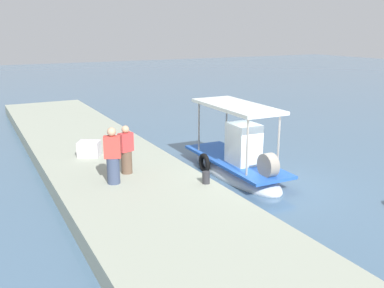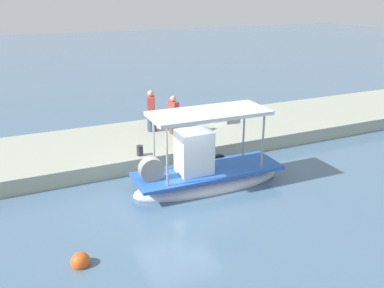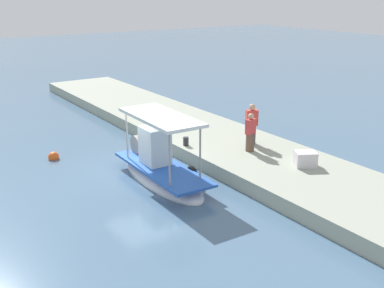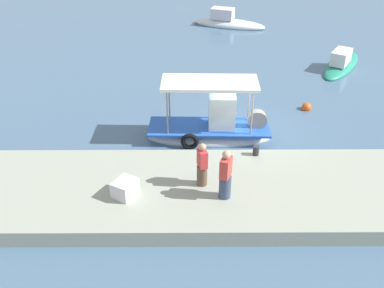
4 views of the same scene
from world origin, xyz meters
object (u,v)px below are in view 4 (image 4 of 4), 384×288
(mooring_bollard, at_px, (256,150))
(moored_boat_mid, at_px, (228,23))
(fisherman_near_bollard, at_px, (225,177))
(cargo_crate, at_px, (125,188))
(main_fishing_boat, at_px, (211,128))
(fisherman_by_crate, at_px, (202,166))
(marker_buoy, at_px, (306,107))
(moored_boat_near, at_px, (341,64))

(mooring_bollard, xyz_separation_m, moored_boat_mid, (0.34, 18.39, -0.52))
(mooring_bollard, distance_m, moored_boat_mid, 18.40)
(fisherman_near_bollard, bearing_deg, moored_boat_mid, 85.35)
(mooring_bollard, relative_size, cargo_crate, 0.48)
(main_fishing_boat, bearing_deg, moored_boat_mid, 83.19)
(fisherman_near_bollard, relative_size, fisherman_by_crate, 1.10)
(fisherman_by_crate, bearing_deg, marker_buoy, 52.24)
(main_fishing_boat, height_order, mooring_bollard, main_fishing_boat)
(main_fishing_boat, distance_m, fisherman_near_bollard, 4.84)
(mooring_bollard, bearing_deg, moored_boat_near, 58.18)
(moored_boat_mid, bearing_deg, fisherman_near_bollard, -94.65)
(moored_boat_mid, bearing_deg, cargo_crate, -103.51)
(fisherman_by_crate, height_order, cargo_crate, fisherman_by_crate)
(fisherman_near_bollard, distance_m, fisherman_by_crate, 1.01)
(main_fishing_boat, distance_m, moored_boat_near, 11.34)
(mooring_bollard, height_order, cargo_crate, cargo_crate)
(mooring_bollard, bearing_deg, marker_buoy, 57.46)
(main_fishing_boat, bearing_deg, fisherman_near_bollard, -87.22)
(fisherman_by_crate, xyz_separation_m, moored_boat_mid, (2.44, 20.24, -1.07))
(marker_buoy, bearing_deg, fisherman_by_crate, -127.76)
(fisherman_by_crate, bearing_deg, cargo_crate, -167.04)
(marker_buoy, distance_m, moored_boat_mid, 13.79)
(fisherman_near_bollard, distance_m, moored_boat_mid, 21.04)
(cargo_crate, distance_m, moored_boat_near, 16.85)
(moored_boat_mid, bearing_deg, fisherman_by_crate, -96.87)
(fisherman_by_crate, xyz_separation_m, cargo_crate, (-2.57, -0.59, -0.45))
(mooring_bollard, xyz_separation_m, marker_buoy, (3.12, 4.88, -0.67))
(mooring_bollard, distance_m, marker_buoy, 5.83)
(main_fishing_boat, bearing_deg, moored_boat_near, 45.34)
(moored_boat_near, height_order, moored_boat_mid, moored_boat_mid)
(moored_boat_near, distance_m, moored_boat_mid, 10.12)
(mooring_bollard, bearing_deg, fisherman_near_bollard, -118.24)
(fisherman_by_crate, relative_size, moored_boat_mid, 0.29)
(moored_boat_mid, bearing_deg, marker_buoy, -78.38)
(cargo_crate, bearing_deg, fisherman_near_bollard, -1.75)
(fisherman_by_crate, distance_m, moored_boat_near, 14.83)
(cargo_crate, xyz_separation_m, moored_boat_mid, (5.00, 20.83, -0.62))
(marker_buoy, bearing_deg, moored_boat_near, 58.84)
(main_fishing_boat, xyz_separation_m, moored_boat_near, (7.97, 8.06, -0.29))
(fisherman_by_crate, bearing_deg, moored_boat_near, 55.04)
(fisherman_near_bollard, height_order, cargo_crate, fisherman_near_bollard)
(fisherman_by_crate, relative_size, moored_boat_near, 0.32)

